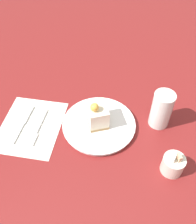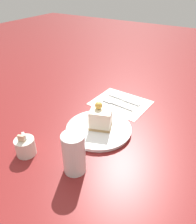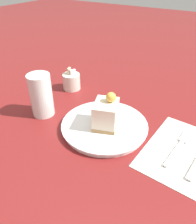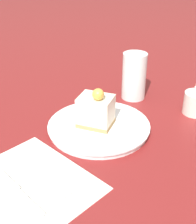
{
  "view_description": "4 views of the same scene",
  "coord_description": "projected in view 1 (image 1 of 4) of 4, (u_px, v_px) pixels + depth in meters",
  "views": [
    {
      "loc": [
        -0.04,
        0.53,
        0.65
      ],
      "look_at": [
        0.01,
        0.01,
        0.06
      ],
      "focal_mm": 40.0,
      "sensor_mm": 36.0,
      "label": 1
    },
    {
      "loc": [
        -0.54,
        -0.31,
        0.49
      ],
      "look_at": [
        0.03,
        0.03,
        0.07
      ],
      "focal_mm": 35.0,
      "sensor_mm": 36.0,
      "label": 2
    },
    {
      "loc": [
        0.25,
        -0.39,
        0.38
      ],
      "look_at": [
        -0.01,
        0.01,
        0.05
      ],
      "focal_mm": 35.0,
      "sensor_mm": 36.0,
      "label": 3
    },
    {
      "loc": [
        0.48,
        0.42,
        0.4
      ],
      "look_at": [
        0.01,
        0.02,
        0.05
      ],
      "focal_mm": 50.0,
      "sensor_mm": 36.0,
      "label": 4
    }
  ],
  "objects": [
    {
      "name": "plate",
      "position": [
        99.0,
        125.0,
        0.82
      ],
      "size": [
        0.24,
        0.24,
        0.02
      ],
      "color": "white",
      "rests_on": "ground_plane"
    },
    {
      "name": "fork",
      "position": [
        37.0,
        129.0,
        0.81
      ],
      "size": [
        0.03,
        0.15,
        0.0
      ],
      "rotation": [
        0.0,
        0.0,
        -0.11
      ],
      "color": "silver",
      "rests_on": "napkin"
    },
    {
      "name": "drinking_glass",
      "position": [
        161.0,
        110.0,
        0.79
      ],
      "size": [
        0.07,
        0.07,
        0.13
      ],
      "color": "silver",
      "rests_on": "ground_plane"
    },
    {
      "name": "sugar_bowl",
      "position": [
        173.0,
        164.0,
        0.7
      ],
      "size": [
        0.06,
        0.06,
        0.08
      ],
      "color": "silver",
      "rests_on": "ground_plane"
    },
    {
      "name": "knife",
      "position": [
        25.0,
        120.0,
        0.83
      ],
      "size": [
        0.03,
        0.16,
        0.0
      ],
      "rotation": [
        0.0,
        0.0,
        -0.11
      ],
      "color": "silver",
      "rests_on": "napkin"
    },
    {
      "name": "napkin",
      "position": [
        31.0,
        126.0,
        0.82
      ],
      "size": [
        0.21,
        0.25,
        0.0
      ],
      "rotation": [
        0.0,
        0.0,
        -0.07
      ],
      "color": "white",
      "rests_on": "ground_plane"
    },
    {
      "name": "ground_plane",
      "position": [
        102.0,
        122.0,
        0.84
      ],
      "size": [
        4.0,
        4.0,
        0.0
      ],
      "primitive_type": "plane",
      "color": "maroon"
    },
    {
      "name": "cake_slice",
      "position": [
        97.0,
        115.0,
        0.78
      ],
      "size": [
        0.08,
        0.09,
        0.1
      ],
      "rotation": [
        0.0,
        0.0,
        0.34
      ],
      "color": "#AD8451",
      "rests_on": "plate"
    }
  ]
}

